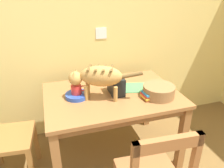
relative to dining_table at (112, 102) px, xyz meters
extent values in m
cube|color=#F1D175|center=(-0.15, 0.62, 0.61)|extent=(4.78, 0.10, 2.50)
cube|color=white|center=(0.05, 0.56, 0.54)|extent=(0.12, 0.01, 0.12)
cube|color=#9A6336|center=(0.00, 0.00, 0.07)|extent=(1.26, 0.87, 0.03)
cube|color=brown|center=(0.00, 0.00, 0.02)|extent=(1.18, 0.79, 0.07)
cube|color=#9A6336|center=(-0.58, -0.38, -0.29)|extent=(0.07, 0.07, 0.70)
cube|color=#9A6336|center=(0.58, -0.38, -0.29)|extent=(0.07, 0.07, 0.70)
cube|color=#9A6336|center=(-0.58, 0.38, -0.29)|extent=(0.07, 0.07, 0.70)
cube|color=#9A6336|center=(0.58, 0.38, -0.29)|extent=(0.07, 0.07, 0.70)
ellipsoid|color=#C08D47|center=(-0.12, -0.06, 0.31)|extent=(0.40, 0.28, 0.19)
cube|color=brown|center=(-0.03, -0.10, 0.38)|extent=(0.07, 0.14, 0.01)
cube|color=brown|center=(-0.09, -0.07, 0.38)|extent=(0.07, 0.14, 0.01)
cube|color=brown|center=(-0.15, -0.05, 0.38)|extent=(0.07, 0.14, 0.01)
cube|color=brown|center=(-0.21, -0.02, 0.38)|extent=(0.07, 0.14, 0.01)
cylinder|color=#C08D47|center=(-0.26, -0.05, 0.16)|extent=(0.04, 0.04, 0.14)
cylinder|color=#C08D47|center=(-0.23, 0.03, 0.16)|extent=(0.04, 0.04, 0.14)
cylinder|color=#C08D47|center=(-0.01, -0.15, 0.16)|extent=(0.04, 0.04, 0.14)
cylinder|color=#C08D47|center=(0.02, -0.07, 0.16)|extent=(0.04, 0.04, 0.14)
sphere|color=#C08D47|center=(-0.33, 0.02, 0.28)|extent=(0.12, 0.12, 0.12)
cone|color=#C08D47|center=(-0.35, -0.01, 0.33)|extent=(0.04, 0.04, 0.05)
cone|color=#C08D47|center=(-0.32, 0.06, 0.33)|extent=(0.04, 0.04, 0.05)
cylinder|color=brown|center=(0.13, -0.16, 0.33)|extent=(0.19, 0.10, 0.07)
cylinder|color=#2A4CB1|center=(-0.33, 0.02, 0.11)|extent=(0.21, 0.21, 0.04)
cylinder|color=red|center=(-0.33, 0.02, 0.17)|extent=(0.09, 0.09, 0.08)
torus|color=red|center=(-0.27, 0.02, 0.17)|extent=(0.06, 0.01, 0.06)
cube|color=#509357|center=(0.27, 0.04, 0.09)|extent=(0.29, 0.28, 0.01)
cube|color=#D43D3D|center=(0.33, -0.18, 0.10)|extent=(0.18, 0.14, 0.01)
cube|color=gold|center=(0.31, -0.19, 0.11)|extent=(0.18, 0.13, 0.02)
cube|color=red|center=(0.32, -0.18, 0.13)|extent=(0.18, 0.13, 0.02)
cube|color=#328FCC|center=(0.33, -0.19, 0.14)|extent=(0.17, 0.13, 0.02)
cylinder|color=olive|center=(0.40, -0.18, 0.14)|extent=(0.29, 0.29, 0.11)
cylinder|color=#422F1B|center=(0.40, -0.18, 0.15)|extent=(0.24, 0.24, 0.09)
cube|color=black|center=(0.04, -0.01, 0.17)|extent=(0.12, 0.20, 0.17)
cube|color=black|center=(0.02, -0.01, 0.26)|extent=(0.02, 0.14, 0.01)
cube|color=black|center=(0.06, -0.01, 0.26)|extent=(0.02, 0.14, 0.01)
cube|color=#986530|center=(-0.97, -0.02, -0.20)|extent=(0.46, 0.46, 0.04)
cube|color=#986530|center=(-0.77, 0.15, -0.43)|extent=(0.04, 0.04, 0.42)
cube|color=#9B5C30|center=(0.02, -0.96, 0.26)|extent=(0.42, 0.07, 0.08)
cube|color=#9B5C30|center=(0.21, -0.98, 0.06)|extent=(0.04, 0.04, 0.48)
camera|label=1|loc=(-0.55, -1.77, 1.07)|focal=35.07mm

